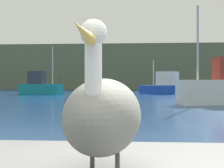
# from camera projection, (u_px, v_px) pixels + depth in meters

# --- Properties ---
(hillside_backdrop) EXTENTS (140.00, 15.82, 7.98)m
(hillside_backdrop) POSITION_uv_depth(u_px,v_px,m) (144.00, 68.00, 70.99)
(hillside_backdrop) COLOR #5B664C
(hillside_backdrop) RESTS_ON ground
(pelican) EXTENTS (0.51, 1.31, 0.90)m
(pelican) POSITION_uv_depth(u_px,v_px,m) (103.00, 115.00, 2.27)
(pelican) COLOR slate
(pelican) RESTS_ON pier_dock
(fishing_boat_blue) EXTENTS (6.60, 4.86, 3.79)m
(fishing_boat_blue) POSITION_uv_depth(u_px,v_px,m) (168.00, 86.00, 41.27)
(fishing_boat_blue) COLOR blue
(fishing_boat_blue) RESTS_ON ground
(fishing_boat_teal) EXTENTS (4.84, 2.53, 5.01)m
(fishing_boat_teal) POSITION_uv_depth(u_px,v_px,m) (40.00, 86.00, 38.96)
(fishing_boat_teal) COLOR teal
(fishing_boat_teal) RESTS_ON ground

